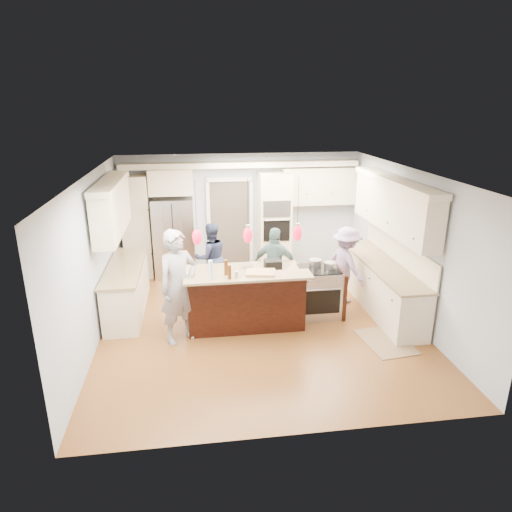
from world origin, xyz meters
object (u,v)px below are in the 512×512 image
at_px(kitchen_island, 245,297).
at_px(person_bar_end, 179,287).
at_px(refrigerator, 174,237).
at_px(island_range, 319,292).
at_px(person_far_left, 211,257).

xyz_separation_m(kitchen_island, person_bar_end, (-1.13, -0.52, 0.47)).
distance_m(refrigerator, person_bar_end, 3.10).
height_order(island_range, person_bar_end, person_bar_end).
relative_size(island_range, person_far_left, 0.63).
xyz_separation_m(refrigerator, kitchen_island, (1.30, -2.57, -0.41)).
xyz_separation_m(refrigerator, person_far_left, (0.78, -1.04, -0.17)).
bearing_deg(person_bar_end, refrigerator, 60.05).
height_order(refrigerator, person_bar_end, person_bar_end).
distance_m(refrigerator, kitchen_island, 2.91).
distance_m(island_range, person_bar_end, 2.66).
distance_m(refrigerator, person_far_left, 1.31).
bearing_deg(refrigerator, person_bar_end, -86.85).
relative_size(refrigerator, person_far_left, 1.23).
height_order(kitchen_island, island_range, kitchen_island).
height_order(refrigerator, kitchen_island, refrigerator).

